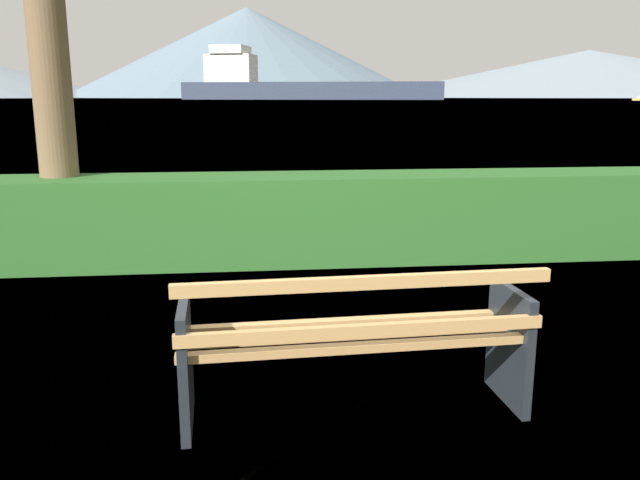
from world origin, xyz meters
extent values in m
plane|color=#4C6B33|center=(0.00, 0.00, 0.00)|extent=(1400.00, 1400.00, 0.00)
plane|color=#6B8EA3|center=(0.00, 306.57, 0.00)|extent=(620.00, 620.00, 0.00)
cube|color=tan|center=(0.01, -0.19, 0.45)|extent=(1.89, 0.15, 0.04)
cube|color=tan|center=(0.00, 0.00, 0.45)|extent=(1.89, 0.15, 0.04)
cube|color=tan|center=(-0.01, 0.19, 0.45)|extent=(1.89, 0.15, 0.04)
cube|color=tan|center=(0.01, -0.27, 0.57)|extent=(1.89, 0.13, 0.06)
cube|color=tan|center=(0.01, -0.31, 0.84)|extent=(1.89, 0.13, 0.06)
cube|color=#1E2328|center=(-0.90, -0.06, 0.34)|extent=(0.07, 0.51, 0.68)
cube|color=#1E2328|center=(0.90, 0.02, 0.34)|extent=(0.07, 0.51, 0.68)
cube|color=#285B23|center=(0.00, 3.43, 0.46)|extent=(11.57, 0.84, 0.91)
cube|color=#2D384C|center=(26.54, 277.08, 3.63)|extent=(110.82, 45.31, 7.26)
cube|color=silver|center=(-7.52, 286.53, 13.06)|extent=(23.10, 19.50, 11.61)
cube|color=silver|center=(-7.52, 286.53, 20.68)|extent=(17.79, 19.48, 3.63)
cube|color=gold|center=(134.38, 211.78, 0.37)|extent=(3.81, 4.99, 0.74)
cube|color=silver|center=(134.38, 211.78, 1.14)|extent=(1.81, 2.06, 0.79)
cone|color=slate|center=(0.00, 571.64, 37.22)|extent=(304.46, 304.46, 74.44)
cone|color=gray|center=(319.38, 596.05, 21.81)|extent=(423.48, 423.48, 43.62)
camera|label=1|loc=(-0.54, -3.29, 1.72)|focal=36.26mm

